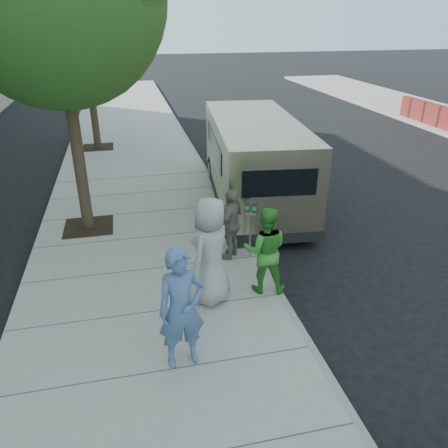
# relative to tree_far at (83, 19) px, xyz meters

# --- Properties ---
(ground) EXTENTS (120.00, 120.00, 0.00)m
(ground) POSITION_rel_tree_far_xyz_m (2.25, -10.00, -4.88)
(ground) COLOR black
(ground) RESTS_ON ground
(sidewalk) EXTENTS (5.00, 60.00, 0.15)m
(sidewalk) POSITION_rel_tree_far_xyz_m (1.25, -10.00, -4.81)
(sidewalk) COLOR gray
(sidewalk) RESTS_ON ground
(curb_face) EXTENTS (0.12, 60.00, 0.16)m
(curb_face) POSITION_rel_tree_far_xyz_m (3.69, -10.00, -4.81)
(curb_face) COLOR gray
(curb_face) RESTS_ON ground
(tree_far) EXTENTS (3.92, 3.80, 6.49)m
(tree_far) POSITION_rel_tree_far_xyz_m (0.00, 0.00, 0.00)
(tree_far) COLOR black
(tree_far) RESTS_ON sidewalk
(parking_meter) EXTENTS (0.28, 0.18, 1.29)m
(parking_meter) POSITION_rel_tree_far_xyz_m (3.50, -10.00, -3.80)
(parking_meter) COLOR gray
(parking_meter) RESTS_ON sidewalk
(van) EXTENTS (2.85, 6.76, 2.44)m
(van) POSITION_rel_tree_far_xyz_m (4.57, -6.58, -3.59)
(van) COLOR tan
(van) RESTS_ON ground
(person_officer) EXTENTS (0.77, 0.56, 1.95)m
(person_officer) POSITION_rel_tree_far_xyz_m (1.64, -12.86, -3.76)
(person_officer) COLOR #4A6B9F
(person_officer) RESTS_ON sidewalk
(person_green_shirt) EXTENTS (0.98, 0.85, 1.72)m
(person_green_shirt) POSITION_rel_tree_far_xyz_m (3.43, -11.25, -3.87)
(person_green_shirt) COLOR green
(person_green_shirt) RESTS_ON sidewalk
(person_gray_shirt) EXTENTS (1.16, 1.16, 2.03)m
(person_gray_shirt) POSITION_rel_tree_far_xyz_m (2.38, -11.35, -3.72)
(person_gray_shirt) COLOR #9E9EA0
(person_gray_shirt) RESTS_ON sidewalk
(person_striped_polo) EXTENTS (0.89, 0.96, 1.58)m
(person_striped_polo) POSITION_rel_tree_far_xyz_m (3.11, -9.88, -3.94)
(person_striped_polo) COLOR slate
(person_striped_polo) RESTS_ON sidewalk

